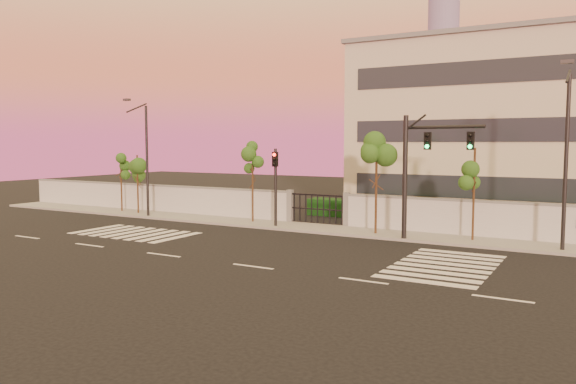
% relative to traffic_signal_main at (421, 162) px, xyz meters
% --- Properties ---
extents(ground, '(120.00, 120.00, 0.00)m').
position_rel_traffic_signal_main_xyz_m(ground, '(-4.40, -9.24, -4.22)').
color(ground, black).
rests_on(ground, ground).
extents(sidewalk, '(60.00, 3.00, 0.15)m').
position_rel_traffic_signal_main_xyz_m(sidewalk, '(-4.40, 1.26, -4.14)').
color(sidewalk, gray).
rests_on(sidewalk, ground).
extents(perimeter_wall, '(60.00, 0.36, 2.20)m').
position_rel_traffic_signal_main_xyz_m(perimeter_wall, '(-4.29, 2.76, -3.15)').
color(perimeter_wall, '#B5B8BD').
rests_on(perimeter_wall, ground).
extents(hedge_row, '(41.00, 4.25, 1.80)m').
position_rel_traffic_signal_main_xyz_m(hedge_row, '(-3.23, 5.50, -3.40)').
color(hedge_row, black).
rests_on(hedge_row, ground).
extents(institutional_building, '(24.40, 12.40, 12.25)m').
position_rel_traffic_signal_main_xyz_m(institutional_building, '(4.60, 12.75, 1.94)').
color(institutional_building, beige).
rests_on(institutional_building, ground).
extents(distant_skyscraper, '(16.00, 16.00, 118.00)m').
position_rel_traffic_signal_main_xyz_m(distant_skyscraper, '(-69.40, 270.76, 57.76)').
color(distant_skyscraper, slate).
rests_on(distant_skyscraper, ground).
extents(road_markings, '(57.00, 7.62, 0.02)m').
position_rel_traffic_signal_main_xyz_m(road_markings, '(-5.98, -5.48, -4.21)').
color(road_markings, silver).
rests_on(road_markings, ground).
extents(street_tree_a, '(1.48, 1.18, 4.43)m').
position_rel_traffic_signal_main_xyz_m(street_tree_a, '(-23.17, 1.42, -0.96)').
color(street_tree_a, '#382314').
rests_on(street_tree_a, ground).
extents(street_tree_b, '(1.45, 1.15, 4.37)m').
position_rel_traffic_signal_main_xyz_m(street_tree_b, '(-21.15, 1.07, -1.00)').
color(street_tree_b, '#382314').
rests_on(street_tree_b, ground).
extents(street_tree_c, '(1.36, 1.08, 5.25)m').
position_rel_traffic_signal_main_xyz_m(street_tree_c, '(-11.40, 1.43, -0.36)').
color(street_tree_c, '#382314').
rests_on(street_tree_c, ground).
extents(street_tree_d, '(1.62, 1.29, 5.55)m').
position_rel_traffic_signal_main_xyz_m(street_tree_d, '(-2.73, 0.85, -0.14)').
color(street_tree_d, '#382314').
rests_on(street_tree_d, ground).
extents(street_tree_e, '(1.42, 1.13, 4.98)m').
position_rel_traffic_signal_main_xyz_m(street_tree_e, '(2.47, 1.34, -0.56)').
color(street_tree_e, '#382314').
rests_on(street_tree_e, ground).
extents(traffic_signal_main, '(4.21, 0.81, 6.67)m').
position_rel_traffic_signal_main_xyz_m(traffic_signal_main, '(0.00, 0.00, 0.00)').
color(traffic_signal_main, black).
rests_on(traffic_signal_main, ground).
extents(traffic_signal_secondary, '(0.38, 0.36, 4.89)m').
position_rel_traffic_signal_main_xyz_m(traffic_signal_secondary, '(-9.16, 0.52, -1.11)').
color(traffic_signal_secondary, black).
rests_on(traffic_signal_secondary, ground).
extents(streetlight_west, '(0.49, 1.96, 8.16)m').
position_rel_traffic_signal_main_xyz_m(streetlight_west, '(-19.43, 0.07, 0.19)').
color(streetlight_west, black).
rests_on(streetlight_west, ground).
extents(streetlight_east, '(0.53, 2.12, 8.82)m').
position_rel_traffic_signal_main_xyz_m(streetlight_east, '(6.75, 0.44, 0.55)').
color(streetlight_east, black).
rests_on(streetlight_east, ground).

